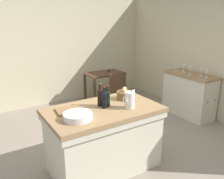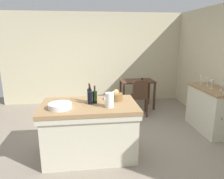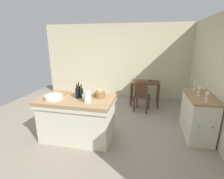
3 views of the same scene
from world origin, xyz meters
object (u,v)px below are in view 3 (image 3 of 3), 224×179
Objects in this scene: writing_desk at (145,86)px; bread_basket at (100,94)px; wash_bowl at (54,97)px; wine_bottle_dark at (81,92)px; wine_bottle_amber at (79,91)px; wine_glass_left at (207,94)px; wine_glass_right at (199,88)px; cutting_board at (61,94)px; wine_glass_far_left at (207,96)px; wooden_chair at (142,95)px; island_table at (78,116)px; wine_glass_far_right at (195,85)px; wine_glass_middle at (200,90)px; pitcher at (87,96)px; side_cabinet at (197,115)px; wine_bottle_green at (77,92)px.

bread_basket is (-0.89, -2.09, 0.32)m from writing_desk.
wine_bottle_dark reaches higher than wash_bowl.
writing_desk is 2.81× the size of wine_bottle_amber.
wine_glass_left is at bearing 7.95° from bread_basket.
cutting_board is at bearing -166.48° from wine_glass_right.
wooden_chair is at bearing 131.96° from wine_glass_far_left.
wash_bowl reaches higher than island_table.
wine_bottle_amber is at bearing -173.25° from bread_basket.
wine_glass_far_left is (2.41, 0.24, 0.02)m from wine_bottle_dark.
wine_glass_far_right is (-0.08, 0.60, 0.02)m from wine_glass_left.
wine_glass_far_left reaches higher than wine_glass_left.
cutting_board is (-1.70, -1.51, 0.41)m from wooden_chair.
wash_bowl is 2.32× the size of wine_glass_left.
wine_glass_right is at bearing 96.31° from wine_glass_left.
wooden_chair is at bearing 41.62° from cutting_board.
wash_bowl is 0.93m from bread_basket.
wine_glass_middle is (2.91, 0.50, 0.13)m from cutting_board.
pitcher reaches higher than cutting_board.
side_cabinet is 1.25× the size of writing_desk.
island_table is at bearing -173.61° from wine_glass_far_left.
wine_glass_far_left is at bearing 2.66° from cutting_board.
wine_bottle_amber is at bearing -159.02° from wine_glass_far_right.
island_table is 5.71× the size of pitcher.
wine_glass_right is 0.93× the size of wine_glass_far_right.
cutting_board is at bearing 162.76° from wine_bottle_green.
wash_bowl is 0.56m from wine_bottle_dark.
wine_bottle_amber is 1.78× the size of wine_glass_middle.
wash_bowl is (-2.94, -0.80, 0.48)m from side_cabinet.
side_cabinet is 3.08m from wash_bowl.
island_table is 0.55m from wine_bottle_amber.
wine_bottle_amber reaches higher than island_table.
wine_glass_right is (2.95, 0.71, 0.12)m from cutting_board.
wine_glass_left reaches higher than writing_desk.
wine_glass_right is at bearing 89.85° from side_cabinet.
wooden_chair is at bearing 52.68° from island_table.
pitcher is at bearing -113.67° from bread_basket.
writing_desk is 4.83× the size of wine_glass_far_right.
wine_glass_far_left is at bearing 11.84° from pitcher.
writing_desk is 2.76m from cutting_board.
wine_glass_far_right is at bearing -26.84° from wooden_chair.
cutting_board is at bearing -138.38° from wooden_chair.
wash_bowl is 0.51m from wine_bottle_amber.
pitcher is 2.44m from wine_glass_right.
wine_bottle_green is at bearing -165.31° from side_cabinet.
wine_glass_far_left is at bearing 6.40° from wine_bottle_green.
wine_glass_middle is at bearing -164.28° from side_cabinet.
wine_glass_middle is (2.02, 0.49, 0.07)m from bread_basket.
wine_glass_left is at bearing -67.31° from wine_glass_middle.
wine_bottle_green is (-1.25, -1.65, 0.51)m from wooden_chair.
wine_bottle_dark reaches higher than wine_glass_right.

